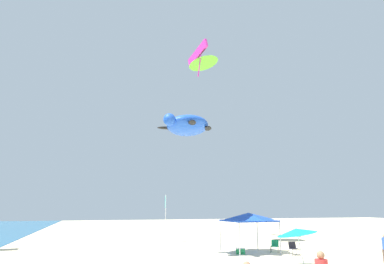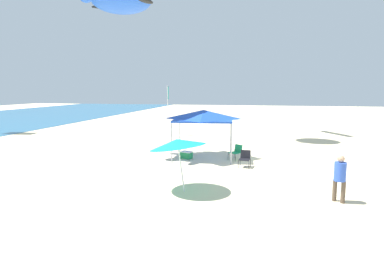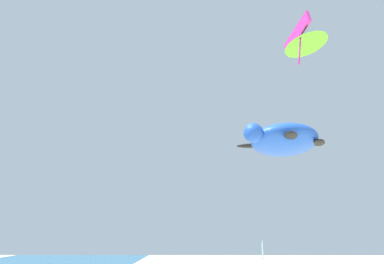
{
  "view_description": "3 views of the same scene",
  "coord_description": "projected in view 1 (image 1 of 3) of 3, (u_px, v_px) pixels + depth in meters",
  "views": [
    {
      "loc": [
        -21.46,
        14.27,
        3.19
      ],
      "look_at": [
        0.81,
        8.12,
        8.23
      ],
      "focal_mm": 31.71,
      "sensor_mm": 36.0,
      "label": 1
    },
    {
      "loc": [
        -15.96,
        0.89,
        3.86
      ],
      "look_at": [
        0.85,
        4.35,
        1.51
      ],
      "focal_mm": 29.48,
      "sensor_mm": 36.0,
      "label": 2
    },
    {
      "loc": [
        -15.71,
        12.25,
        4.96
      ],
      "look_at": [
        0.81,
        12.47,
        9.06
      ],
      "focal_mm": 36.25,
      "sensor_mm": 36.0,
      "label": 3
    }
  ],
  "objects": [
    {
      "name": "folding_chair_left_of_tent",
      "position": [
        293.0,
        247.0,
        22.63
      ],
      "size": [
        0.68,
        0.6,
        0.82
      ],
      "rotation": [
        0.0,
        0.0,
        4.59
      ],
      "color": "black",
      "rests_on": "ground"
    },
    {
      "name": "kite_parafoil_magenta",
      "position": [
        198.0,
        53.0,
        37.67
      ],
      "size": [
        3.66,
        1.34,
        2.24
      ],
      "rotation": [
        0.0,
        0.0,
        0.31
      ],
      "color": "#E02D9E"
    },
    {
      "name": "cooler_box",
      "position": [
        240.0,
        251.0,
        22.92
      ],
      "size": [
        0.61,
        0.73,
        0.4
      ],
      "color": "#1E8C4C",
      "rests_on": "ground"
    },
    {
      "name": "kite_turtle_blue",
      "position": [
        187.0,
        126.0,
        23.83
      ],
      "size": [
        4.29,
        4.31,
        1.68
      ],
      "rotation": [
        0.0,
        0.0,
        2.16
      ],
      "color": "blue"
    },
    {
      "name": "canopy_tent",
      "position": [
        249.0,
        217.0,
        24.03
      ],
      "size": [
        3.27,
        3.45,
        2.71
      ],
      "rotation": [
        0.0,
        0.0,
        0.09
      ],
      "color": "#B7B7BC",
      "rests_on": "ground"
    },
    {
      "name": "banner_flag",
      "position": [
        166.0,
        214.0,
        30.57
      ],
      "size": [
        0.36,
        0.06,
        4.18
      ],
      "color": "silver",
      "rests_on": "ground"
    },
    {
      "name": "kite_delta_lime",
      "position": [
        203.0,
        61.0,
        32.86
      ],
      "size": [
        4.01,
        4.03,
        2.66
      ],
      "rotation": [
        0.0,
        0.0,
        5.71
      ],
      "color": "#66D82D"
    },
    {
      "name": "ground",
      "position": [
        309.0,
        254.0,
        23.23
      ],
      "size": [
        120.0,
        120.0,
        0.1
      ],
      "primitive_type": "cube",
      "color": "beige"
    },
    {
      "name": "beach_umbrella",
      "position": [
        296.0,
        231.0,
        18.26
      ],
      "size": [
        2.17,
        2.17,
        2.22
      ],
      "color": "silver",
      "rests_on": "ground"
    },
    {
      "name": "folding_chair_right_of_tent",
      "position": [
        275.0,
        245.0,
        23.96
      ],
      "size": [
        0.81,
        0.79,
        0.82
      ],
      "rotation": [
        0.0,
        0.0,
        4.07
      ],
      "color": "black",
      "rests_on": "ground"
    }
  ]
}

